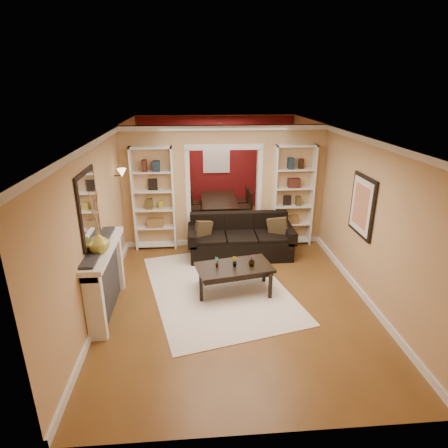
{
  "coord_description": "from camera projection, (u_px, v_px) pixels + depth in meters",
  "views": [
    {
      "loc": [
        -0.64,
        -6.92,
        3.51
      ],
      "look_at": [
        -0.15,
        -0.8,
        1.21
      ],
      "focal_mm": 30.0,
      "sensor_mm": 36.0,
      "label": 1
    }
  ],
  "objects": [
    {
      "name": "fireplace",
      "position": [
        107.0,
        280.0,
        5.98
      ],
      "size": [
        0.32,
        1.7,
        1.16
      ],
      "primitive_type": "cube",
      "color": "white",
      "rests_on": "floor"
    },
    {
      "name": "red_back_panel",
      "position": [
        216.0,
        164.0,
        10.98
      ],
      "size": [
        4.44,
        0.04,
        2.64
      ],
      "primitive_type": "cube",
      "color": "maroon",
      "rests_on": "floor"
    },
    {
      "name": "wall_back",
      "position": [
        216.0,
        162.0,
        11.0
      ],
      "size": [
        8.0,
        0.0,
        8.0
      ],
      "primitive_type": "plane",
      "rotation": [
        1.57,
        0.0,
        0.0
      ],
      "color": "tan",
      "rests_on": "ground"
    },
    {
      "name": "plant_left",
      "position": [
        217.0,
        262.0,
        6.55
      ],
      "size": [
        0.11,
        0.12,
        0.19
      ],
      "primitive_type": "imported",
      "rotation": [
        0.0,
        0.0,
        1.04
      ],
      "color": "#336626",
      "rests_on": "coffee_table"
    },
    {
      "name": "partition_wall",
      "position": [
        224.0,
        187.0,
        8.39
      ],
      "size": [
        4.5,
        0.15,
        2.7
      ],
      "primitive_type": "cube",
      "color": "tan",
      "rests_on": "floor"
    },
    {
      "name": "chandelier",
      "position": [
        219.0,
        146.0,
        9.55
      ],
      "size": [
        0.5,
        0.5,
        0.3
      ],
      "primitive_type": "cube",
      "color": "#311F16",
      "rests_on": "ceiling"
    },
    {
      "name": "bookshelf_left",
      "position": [
        154.0,
        199.0,
        8.18
      ],
      "size": [
        0.9,
        0.3,
        2.3
      ],
      "primitive_type": "cube",
      "color": "white",
      "rests_on": "floor"
    },
    {
      "name": "plant_right",
      "position": [
        252.0,
        260.0,
        6.59
      ],
      "size": [
        0.12,
        0.12,
        0.21
      ],
      "primitive_type": "imported",
      "rotation": [
        0.0,
        0.0,
        4.68
      ],
      "color": "#336626",
      "rests_on": "coffee_table"
    },
    {
      "name": "wall_left",
      "position": [
        111.0,
        206.0,
        7.1
      ],
      "size": [
        0.0,
        8.0,
        8.0
      ],
      "primitive_type": "plane",
      "rotation": [
        1.57,
        0.0,
        1.57
      ],
      "color": "tan",
      "rests_on": "ground"
    },
    {
      "name": "wall_sconce",
      "position": [
        119.0,
        174.0,
        7.45
      ],
      "size": [
        0.18,
        0.18,
        0.22
      ],
      "primitive_type": "cube",
      "color": "#FFE0A5",
      "rests_on": "wall_left"
    },
    {
      "name": "pillow_left",
      "position": [
        203.0,
        231.0,
        7.89
      ],
      "size": [
        0.38,
        0.28,
        0.37
      ],
      "primitive_type": "cube",
      "rotation": [
        0.0,
        0.0,
        0.51
      ],
      "color": "#503F22",
      "rests_on": "sofa"
    },
    {
      "name": "bookshelf_right",
      "position": [
        293.0,
        196.0,
        8.41
      ],
      "size": [
        0.9,
        0.3,
        2.3
      ],
      "primitive_type": "cube",
      "color": "white",
      "rests_on": "floor"
    },
    {
      "name": "dining_window",
      "position": [
        216.0,
        156.0,
        10.86
      ],
      "size": [
        0.78,
        0.03,
        0.98
      ],
      "primitive_type": "cube",
      "color": "#8CA5CC",
      "rests_on": "wall_back"
    },
    {
      "name": "dining_table",
      "position": [
        220.0,
        210.0,
        10.22
      ],
      "size": [
        1.69,
        0.94,
        0.6
      ],
      "primitive_type": "imported",
      "rotation": [
        0.0,
        0.0,
        1.57
      ],
      "color": "black",
      "rests_on": "floor"
    },
    {
      "name": "mirror",
      "position": [
        88.0,
        207.0,
        5.54
      ],
      "size": [
        0.03,
        0.95,
        1.1
      ],
      "primitive_type": "cube",
      "color": "silver",
      "rests_on": "wall_left"
    },
    {
      "name": "framed_art",
      "position": [
        362.0,
        206.0,
        6.43
      ],
      "size": [
        0.04,
        0.85,
        1.05
      ],
      "primitive_type": "cube",
      "color": "black",
      "rests_on": "wall_right"
    },
    {
      "name": "dining_chair_sw",
      "position": [
        200.0,
        203.0,
        10.42
      ],
      "size": [
        0.44,
        0.44,
        0.81
      ],
      "primitive_type": "cube",
      "rotation": [
        0.0,
        0.0,
        1.67
      ],
      "color": "black",
      "rests_on": "floor"
    },
    {
      "name": "pillow_right",
      "position": [
        278.0,
        227.0,
        8.0
      ],
      "size": [
        0.43,
        0.27,
        0.42
      ],
      "primitive_type": "cube",
      "rotation": [
        0.0,
        0.0,
        -0.39
      ],
      "color": "#503F22",
      "rests_on": "sofa"
    },
    {
      "name": "dining_chair_nw",
      "position": [
        200.0,
        208.0,
        9.84
      ],
      "size": [
        0.54,
        0.54,
        0.88
      ],
      "primitive_type": "cube",
      "rotation": [
        0.0,
        0.0,
        1.31
      ],
      "color": "black",
      "rests_on": "floor"
    },
    {
      "name": "coffee_table",
      "position": [
        234.0,
        279.0,
        6.69
      ],
      "size": [
        1.43,
        0.95,
        0.5
      ],
      "primitive_type": "cube",
      "rotation": [
        0.0,
        0.0,
        0.2
      ],
      "color": "black",
      "rests_on": "floor"
    },
    {
      "name": "vase",
      "position": [
        98.0,
        242.0,
        5.52
      ],
      "size": [
        0.35,
        0.35,
        0.34
      ],
      "primitive_type": "imported",
      "rotation": [
        0.0,
        0.0,
        0.06
      ],
      "color": "#A09933",
      "rests_on": "fireplace"
    },
    {
      "name": "plant_center",
      "position": [
        234.0,
        262.0,
        6.57
      ],
      "size": [
        0.12,
        0.13,
        0.18
      ],
      "primitive_type": "imported",
      "rotation": [
        0.0,
        0.0,
        2.17
      ],
      "color": "#336626",
      "rests_on": "coffee_table"
    },
    {
      "name": "dining_chair_ne",
      "position": [
        241.0,
        207.0,
        9.93
      ],
      "size": [
        0.51,
        0.51,
        0.89
      ],
      "primitive_type": "cube",
      "rotation": [
        0.0,
        0.0,
        -1.74
      ],
      "color": "black",
      "rests_on": "floor"
    },
    {
      "name": "sofa",
      "position": [
        241.0,
        237.0,
        8.03
      ],
      "size": [
        2.25,
        0.97,
        0.88
      ],
      "primitive_type": "cube",
      "color": "black",
      "rests_on": "floor"
    },
    {
      "name": "ceiling",
      "position": [
        229.0,
        132.0,
        6.79
      ],
      "size": [
        8.0,
        8.0,
        0.0
      ],
      "primitive_type": "plane",
      "rotation": [
        3.14,
        0.0,
        0.0
      ],
      "color": "white",
      "rests_on": "ground"
    },
    {
      "name": "area_rug",
      "position": [
        218.0,
        287.0,
        6.88
      ],
      "size": [
        3.01,
        3.69,
        0.01
      ],
      "primitive_type": "cube",
      "rotation": [
        0.0,
        0.0,
        0.24
      ],
      "color": "white",
      "rests_on": "floor"
    },
    {
      "name": "wall_front",
      "position": [
        267.0,
        328.0,
        3.53
      ],
      "size": [
        8.0,
        0.0,
        8.0
      ],
      "primitive_type": "plane",
      "rotation": [
        -1.57,
        0.0,
        0.0
      ],
      "color": "tan",
      "rests_on": "ground"
    },
    {
      "name": "wall_right",
      "position": [
        341.0,
        200.0,
        7.43
      ],
      "size": [
        0.0,
        8.0,
        8.0
      ],
      "primitive_type": "plane",
      "rotation": [
        1.57,
        0.0,
        -1.57
      ],
      "color": "tan",
      "rests_on": "ground"
    },
    {
      "name": "dining_chair_se",
      "position": [
        239.0,
        201.0,
        10.49
      ],
      "size": [
        0.56,
        0.56,
        0.85
      ],
      "primitive_type": "cube",
      "rotation": [
        0.0,
        0.0,
        -2.0
      ],
      "color": "black",
      "rests_on": "floor"
    },
    {
      "name": "floor",
      "position": [
        228.0,
        265.0,
        7.74
      ],
      "size": [
        8.0,
        8.0,
        0.0
      ],
      "primitive_type": "plane",
      "color": "brown",
      "rests_on": "ground"
    }
  ]
}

